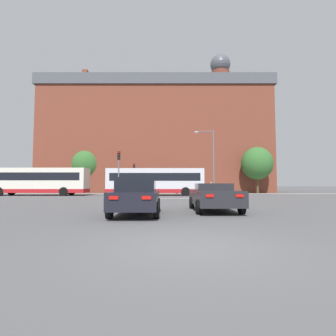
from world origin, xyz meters
name	(u,v)px	position (x,y,z in m)	size (l,w,h in m)	color
ground_plane	(189,246)	(0.00, 0.00, 0.00)	(400.00, 400.00, 0.00)	#545456
stop_line_strip	(172,198)	(0.00, 19.01, 0.00)	(7.34, 0.30, 0.01)	silver
far_pavement	(171,194)	(0.00, 31.74, 0.01)	(68.15, 2.50, 0.01)	gray
brick_civic_building	(157,139)	(-2.47, 42.18, 9.76)	(39.05, 14.26, 25.64)	brown
car_saloon_left	(136,196)	(-1.79, 5.67, 0.80)	(2.02, 4.37, 1.59)	black
car_roadster_right	(213,197)	(1.79, 7.26, 0.70)	(2.15, 4.56, 1.34)	#232328
bus_crossing_lead	(155,181)	(-1.95, 25.66, 1.71)	(11.37, 2.76, 3.18)	silver
bus_crossing_trailing	(36,181)	(-16.05, 25.59, 1.74)	(11.92, 2.71, 3.23)	silver
traffic_light_near_left	(118,167)	(-5.22, 19.66, 3.02)	(0.26, 0.31, 4.51)	slate
traffic_light_far_left	(133,174)	(-5.25, 31.27, 2.85)	(0.26, 0.31, 4.24)	slate
street_lamp_junction	(210,156)	(4.38, 24.18, 4.60)	(2.29, 0.36, 7.54)	slate
pedestrian_waiting	(176,186)	(0.81, 31.72, 1.07)	(0.43, 0.45, 1.80)	black
pedestrian_walking_east	(158,187)	(-1.82, 32.50, 0.93)	(0.43, 0.44, 1.61)	black
pedestrian_walking_west	(211,187)	(5.82, 32.61, 0.98)	(0.26, 0.42, 1.67)	brown
tree_by_building	(86,165)	(-13.63, 36.83, 4.54)	(4.99, 4.99, 7.17)	#4C3823
tree_kerbside	(256,163)	(12.82, 33.28, 4.46)	(4.65, 4.65, 6.91)	#4C3823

